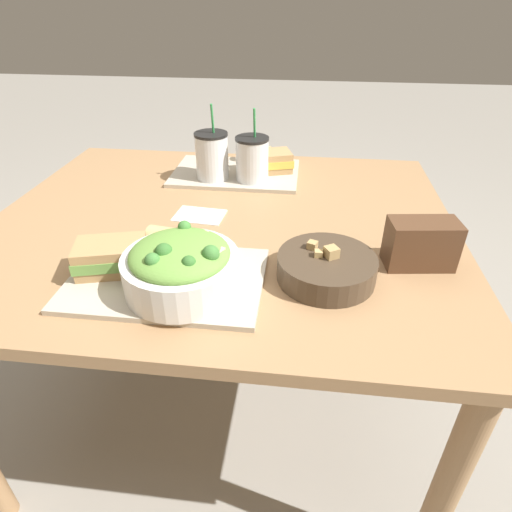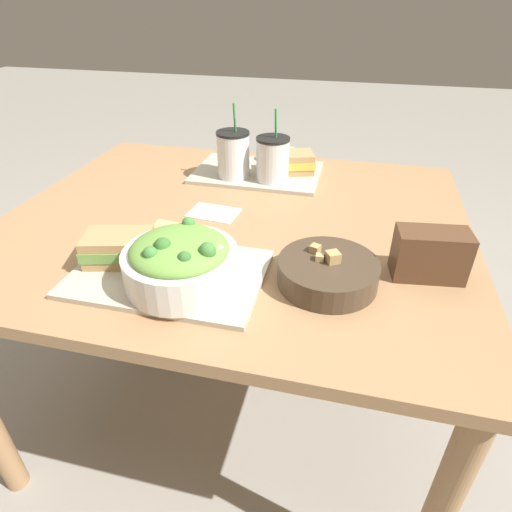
% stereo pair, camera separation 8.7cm
% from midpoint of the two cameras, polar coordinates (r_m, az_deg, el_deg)
% --- Properties ---
extents(ground_plane, '(12.00, 12.00, 0.00)m').
position_cam_midpoint_polar(ground_plane, '(1.61, -0.60, -18.15)').
color(ground_plane, gray).
extents(dining_table, '(1.23, 1.04, 0.72)m').
position_cam_midpoint_polar(dining_table, '(1.20, -0.76, 1.32)').
color(dining_table, '#A37A51').
rests_on(dining_table, ground_plane).
extents(tray_near, '(0.41, 0.27, 0.01)m').
position_cam_midpoint_polar(tray_near, '(0.93, -8.90, -2.38)').
color(tray_near, '#BCB29E').
rests_on(tray_near, dining_table).
extents(tray_far, '(0.41, 0.27, 0.01)m').
position_cam_midpoint_polar(tray_far, '(1.43, 1.96, 11.02)').
color(tray_far, '#BCB29E').
rests_on(tray_far, dining_table).
extents(salad_bowl, '(0.23, 0.23, 0.12)m').
position_cam_midpoint_polar(salad_bowl, '(0.86, -7.16, -0.71)').
color(salad_bowl, white).
rests_on(salad_bowl, tray_near).
extents(soup_bowl, '(0.21, 0.21, 0.08)m').
position_cam_midpoint_polar(soup_bowl, '(0.90, 12.29, -2.14)').
color(soup_bowl, '#473828').
rests_on(soup_bowl, dining_table).
extents(sandwich_near, '(0.17, 0.13, 0.06)m').
position_cam_midpoint_polar(sandwich_near, '(0.97, -15.42, 1.01)').
color(sandwich_near, tan).
rests_on(sandwich_near, tray_near).
extents(baguette_near, '(0.11, 0.07, 0.06)m').
position_cam_midpoint_polar(baguette_near, '(0.99, -7.74, 2.62)').
color(baguette_near, tan).
rests_on(baguette_near, tray_near).
extents(sandwich_far, '(0.17, 0.14, 0.06)m').
position_cam_midpoint_polar(sandwich_far, '(1.42, 6.32, 12.25)').
color(sandwich_far, tan).
rests_on(sandwich_far, tray_far).
extents(baguette_far, '(0.11, 0.08, 0.06)m').
position_cam_midpoint_polar(baguette_far, '(1.50, 5.03, 13.40)').
color(baguette_far, tan).
rests_on(baguette_far, tray_far).
extents(drink_cup_dark, '(0.10, 0.10, 0.23)m').
position_cam_midpoint_polar(drink_cup_dark, '(1.36, -1.18, 13.17)').
color(drink_cup_dark, silver).
rests_on(drink_cup_dark, tray_far).
extents(drink_cup_red, '(0.10, 0.10, 0.22)m').
position_cam_midpoint_polar(drink_cup_red, '(1.34, 4.13, 12.56)').
color(drink_cup_red, silver).
rests_on(drink_cup_red, tray_far).
extents(chip_bag, '(0.16, 0.09, 0.11)m').
position_cam_midpoint_polar(chip_bag, '(0.98, 24.60, 0.12)').
color(chip_bag, brown).
rests_on(chip_bag, dining_table).
extents(napkin_folded, '(0.14, 0.10, 0.00)m').
position_cam_midpoint_polar(napkin_folded, '(1.18, -3.58, 5.72)').
color(napkin_folded, white).
rests_on(napkin_folded, dining_table).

